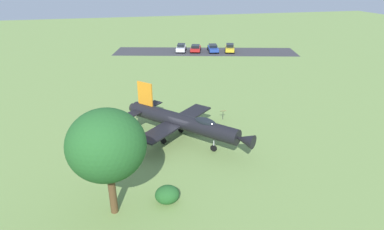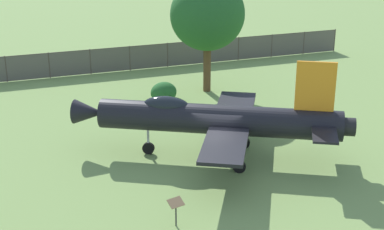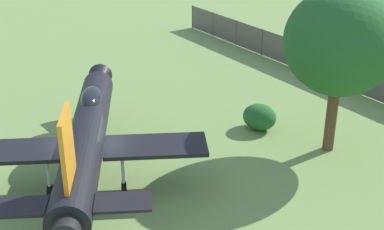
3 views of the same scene
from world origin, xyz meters
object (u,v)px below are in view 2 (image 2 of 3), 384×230
(display_jet, at_px, (211,118))
(shade_tree, at_px, (208,15))
(shrub_near_fence, at_px, (164,92))
(info_plaque, at_px, (176,206))

(display_jet, xyz_separation_m, shade_tree, (-6.65, -8.46, 3.00))
(shrub_near_fence, distance_m, info_plaque, 14.81)
(display_jet, height_order, shade_tree, shade_tree)
(shade_tree, height_order, shrub_near_fence, shade_tree)
(display_jet, bearing_deg, shade_tree, -81.24)
(shade_tree, xyz_separation_m, shrub_near_fence, (3.61, 0.15, -4.43))
(display_jet, bearing_deg, info_plaque, 85.32)
(display_jet, relative_size, info_plaque, 9.95)
(info_plaque, bearing_deg, shade_tree, -133.24)
(display_jet, distance_m, shrub_near_fence, 8.96)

